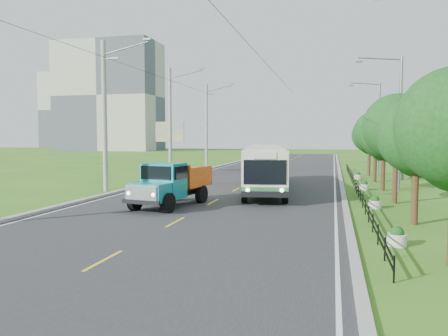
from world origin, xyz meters
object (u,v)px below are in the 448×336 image
at_px(planter_near, 375,203).
at_px(planter_far, 358,176).
at_px(streetlight_mid, 398,118).
at_px(dump_truck, 171,181).
at_px(billboard_left, 170,135).
at_px(tree_fourth, 385,138).
at_px(streetlight_far, 377,124).
at_px(planter_mid, 364,186).
at_px(tree_second, 417,140).
at_px(billboard_right, 409,116).
at_px(tree_third, 397,131).
at_px(pole_near, 105,115).
at_px(bus, 265,164).
at_px(tree_fifth, 376,135).
at_px(pole_mid, 170,122).
at_px(tree_back, 370,137).
at_px(pole_far, 207,125).
at_px(planter_front, 397,237).

xyz_separation_m(planter_near, planter_far, (0.00, 16.00, 0.00)).
xyz_separation_m(streetlight_mid, dump_truck, (-12.38, -9.92, -3.59)).
relative_size(planter_far, dump_truck, 0.12).
xyz_separation_m(planter_near, billboard_left, (-18.10, 18.00, 3.58)).
height_order(planter_far, billboard_left, billboard_left).
height_order(tree_fourth, streetlight_far, streetlight_far).
distance_m(planter_mid, billboard_left, 20.99).
height_order(tree_second, billboard_right, billboard_right).
relative_size(tree_third, streetlight_far, 0.66).
bearing_deg(pole_near, bus, 18.64).
distance_m(tree_fourth, streetlight_mid, 1.54).
relative_size(pole_near, tree_fifth, 1.72).
bearing_deg(tree_fourth, billboard_left, 153.01).
relative_size(tree_fourth, streetlight_mid, 0.60).
xyz_separation_m(pole_mid, dump_truck, (6.52, -16.92, -3.78)).
height_order(tree_fifth, planter_far, tree_fifth).
bearing_deg(tree_fifth, tree_back, 90.00).
relative_size(tree_back, planter_far, 8.21).
distance_m(streetlight_mid, dump_truck, 16.27).
bearing_deg(pole_near, planter_far, 37.63).
distance_m(planter_near, billboard_left, 25.78).
xyz_separation_m(tree_third, billboard_left, (-19.36, 15.86, -0.12)).
height_order(streetlight_mid, streetlight_far, same).
bearing_deg(pole_mid, bus, -40.06).
bearing_deg(planter_mid, pole_near, -163.48).
bearing_deg(pole_mid, streetlight_mid, -20.32).
bearing_deg(tree_fourth, streetlight_mid, -10.15).
xyz_separation_m(tree_fourth, dump_truck, (-11.60, -10.06, -2.27)).
relative_size(pole_far, tree_fourth, 1.85).
bearing_deg(streetlight_far, bus, -119.26).
relative_size(planter_near, planter_mid, 1.00).
xyz_separation_m(pole_near, tree_fourth, (18.12, 5.14, -1.51)).
bearing_deg(tree_fifth, dump_truck, -125.83).
distance_m(planter_far, dump_truck, 20.72).
relative_size(pole_far, planter_far, 14.93).
bearing_deg(planter_front, tree_third, 82.94).
bearing_deg(dump_truck, bus, 76.03).
xyz_separation_m(planter_near, planter_mid, (0.00, 8.00, 0.00)).
bearing_deg(tree_third, tree_second, -90.00).
xyz_separation_m(pole_mid, planter_near, (16.86, -15.00, -4.81)).
distance_m(tree_fifth, planter_mid, 7.21).
distance_m(tree_second, billboard_right, 18.12).
distance_m(planter_front, planter_far, 24.00).
height_order(pole_near, tree_third, pole_near).
bearing_deg(pole_far, tree_fourth, -46.15).
xyz_separation_m(tree_fifth, bus, (-7.93, -7.71, -2.09)).
distance_m(streetlight_far, planter_mid, 14.88).
xyz_separation_m(tree_second, bus, (-7.93, 10.29, -1.75)).
relative_size(planter_far, bus, 0.04).
xyz_separation_m(pole_near, tree_second, (18.12, -6.86, -1.57)).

